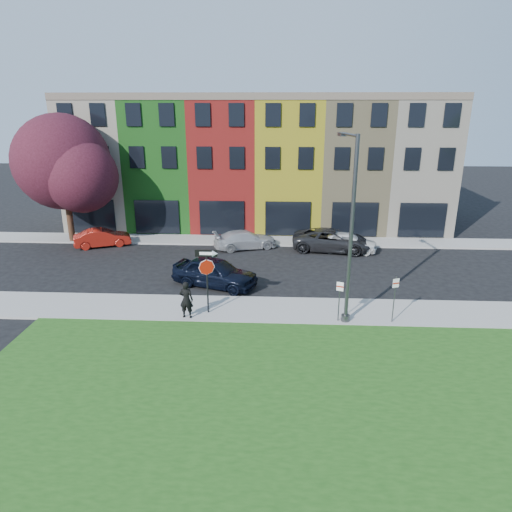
# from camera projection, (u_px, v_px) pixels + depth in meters

# --- Properties ---
(ground) EXTENTS (120.00, 120.00, 0.00)m
(ground) POSITION_uv_depth(u_px,v_px,m) (293.00, 342.00, 19.63)
(ground) COLOR black
(ground) RESTS_ON ground
(sidewalk_near) EXTENTS (40.00, 3.00, 0.12)m
(sidewalk_near) POSITION_uv_depth(u_px,v_px,m) (332.00, 311.00, 22.36)
(sidewalk_near) COLOR gray
(sidewalk_near) RESTS_ON ground
(sidewalk_far) EXTENTS (40.00, 2.40, 0.12)m
(sidewalk_far) POSITION_uv_depth(u_px,v_px,m) (247.00, 241.00, 33.96)
(sidewalk_far) COLOR gray
(sidewalk_far) RESTS_ON ground
(rowhouse_block) EXTENTS (30.00, 10.12, 10.00)m
(rowhouse_block) POSITION_uv_depth(u_px,v_px,m) (258.00, 163.00, 38.24)
(rowhouse_block) COLOR beige
(rowhouse_block) RESTS_ON ground
(stop_sign) EXTENTS (1.05, 0.10, 3.19)m
(stop_sign) POSITION_uv_depth(u_px,v_px,m) (207.00, 269.00, 21.41)
(stop_sign) COLOR black
(stop_sign) RESTS_ON sidewalk_near
(man) EXTENTS (0.75, 0.57, 1.81)m
(man) POSITION_uv_depth(u_px,v_px,m) (186.00, 300.00, 21.34)
(man) COLOR black
(man) RESTS_ON sidewalk_near
(sedan_near) EXTENTS (5.02, 6.05, 1.64)m
(sedan_near) POSITION_uv_depth(u_px,v_px,m) (215.00, 272.00, 25.40)
(sedan_near) COLOR black
(sedan_near) RESTS_ON ground
(parked_car_red) EXTENTS (4.11, 4.85, 1.28)m
(parked_car_red) POSITION_uv_depth(u_px,v_px,m) (102.00, 238.00, 32.58)
(parked_car_red) COLOR maroon
(parked_car_red) RESTS_ON ground
(parked_car_silver) EXTENTS (4.59, 5.56, 1.29)m
(parked_car_silver) POSITION_uv_depth(u_px,v_px,m) (245.00, 240.00, 32.14)
(parked_car_silver) COLOR #9E9FA3
(parked_car_silver) RESTS_ON ground
(parked_car_dark) EXTENTS (3.99, 6.13, 1.51)m
(parked_car_dark) POSITION_uv_depth(u_px,v_px,m) (332.00, 240.00, 31.62)
(parked_car_dark) COLOR black
(parked_car_dark) RESTS_ON ground
(parked_car_white) EXTENTS (2.96, 4.62, 1.39)m
(parked_car_white) POSITION_uv_depth(u_px,v_px,m) (347.00, 242.00, 31.43)
(parked_car_white) COLOR white
(parked_car_white) RESTS_ON ground
(street_lamp) EXTENTS (0.76, 2.56, 8.46)m
(street_lamp) POSITION_uv_depth(u_px,v_px,m) (350.00, 231.00, 20.11)
(street_lamp) COLOR #404345
(street_lamp) RESTS_ON sidewalk_near
(parking_sign_a) EXTENTS (0.30, 0.15, 2.01)m
(parking_sign_a) POSITION_uv_depth(u_px,v_px,m) (339.00, 296.00, 20.88)
(parking_sign_a) COLOR #404345
(parking_sign_a) RESTS_ON sidewalk_near
(parking_sign_b) EXTENTS (0.31, 0.15, 2.25)m
(parking_sign_b) POSITION_uv_depth(u_px,v_px,m) (395.00, 294.00, 20.73)
(parking_sign_b) COLOR #404345
(parking_sign_b) RESTS_ON sidewalk_near
(tree_purple) EXTENTS (8.00, 7.00, 9.07)m
(tree_purple) POSITION_uv_depth(u_px,v_px,m) (65.00, 164.00, 32.09)
(tree_purple) COLOR #311C10
(tree_purple) RESTS_ON sidewalk_far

